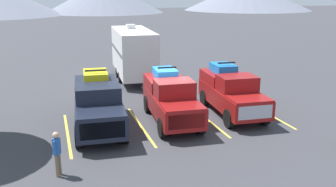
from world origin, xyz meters
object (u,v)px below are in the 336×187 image
Objects in this scene: pickup_truck_c at (231,91)px; pickup_truck_a at (98,102)px; pickup_truck_b at (171,98)px; camper_trailer_a at (133,51)px; person_a at (57,151)px.

pickup_truck_a is at bearing 179.72° from pickup_truck_c.
pickup_truck_a is 3.53m from pickup_truck_b.
person_a is at bearing -112.98° from camper_trailer_a.
pickup_truck_c is 3.31× the size of person_a.
person_a is at bearing -142.60° from pickup_truck_b.
pickup_truck_c is 9.77m from camper_trailer_a.
pickup_truck_a is 3.67× the size of person_a.
pickup_truck_b is at bearing -3.29° from pickup_truck_a.
person_a is (-1.99, -4.42, -0.27)m from pickup_truck_a.
pickup_truck_b is 0.67× the size of camper_trailer_a.
camper_trailer_a is (-3.14, 9.21, 0.85)m from pickup_truck_c.
pickup_truck_a is at bearing 65.74° from person_a.
person_a is (-5.52, -4.22, -0.25)m from pickup_truck_b.
pickup_truck_c is (6.91, -0.03, -0.02)m from pickup_truck_a.
pickup_truck_c is 9.93m from person_a.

